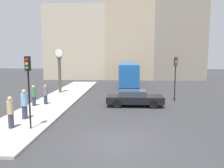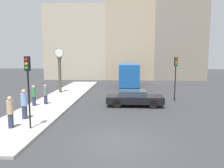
{
  "view_description": "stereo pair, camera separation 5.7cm",
  "coord_description": "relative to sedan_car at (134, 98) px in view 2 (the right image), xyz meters",
  "views": [
    {
      "loc": [
        0.38,
        -9.83,
        4.04
      ],
      "look_at": [
        -0.71,
        7.79,
        1.77
      ],
      "focal_mm": 35.0,
      "sensor_mm": 36.0,
      "label": 1
    },
    {
      "loc": [
        0.44,
        -9.82,
        4.04
      ],
      "look_at": [
        -0.71,
        7.79,
        1.77
      ],
      "focal_mm": 35.0,
      "sensor_mm": 36.0,
      "label": 2
    }
  ],
  "objects": [
    {
      "name": "bus_distant",
      "position": [
        -0.3,
        12.25,
        1.04
      ],
      "size": [
        2.43,
        9.53,
        3.02
      ],
      "color": "#195199",
      "rests_on": "ground_plane"
    },
    {
      "name": "pedestrian_grey_jacket",
      "position": [
        -7.22,
        -0.39,
        0.26
      ],
      "size": [
        0.34,
        0.34,
        1.6
      ],
      "color": "#2D334C",
      "rests_on": "sidewalk_corner"
    },
    {
      "name": "pedestrian_tan_coat",
      "position": [
        -6.91,
        -6.38,
        0.35
      ],
      "size": [
        0.34,
        0.34,
        1.75
      ],
      "color": "#2D334C",
      "rests_on": "sidewalk_corner"
    },
    {
      "name": "traffic_light_far",
      "position": [
        3.68,
        2.02,
        2.14
      ],
      "size": [
        0.26,
        0.24,
        3.93
      ],
      "color": "black",
      "rests_on": "ground_plane"
    },
    {
      "name": "sidewalk_corner",
      "position": [
        -6.83,
        2.77,
        -0.6
      ],
      "size": [
        3.58,
        24.91,
        0.14
      ],
      "primitive_type": "cube",
      "color": "#A39E93",
      "rests_on": "ground_plane"
    },
    {
      "name": "ground_plane",
      "position": [
        -1.1,
        -7.68,
        -0.67
      ],
      "size": [
        120.0,
        120.0,
        0.0
      ],
      "primitive_type": "plane",
      "color": "#2D2D30"
    },
    {
      "name": "sedan_car",
      "position": [
        0.0,
        0.0,
        0.0
      ],
      "size": [
        4.55,
        1.84,
        1.29
      ],
      "color": "black",
      "rests_on": "ground_plane"
    },
    {
      "name": "traffic_light_near",
      "position": [
        -5.82,
        -6.39,
        2.25
      ],
      "size": [
        0.26,
        0.24,
        3.89
      ],
      "color": "black",
      "rests_on": "sidewalk_corner"
    },
    {
      "name": "pedestrian_blue_stripe",
      "position": [
        -6.98,
        -4.6,
        0.4
      ],
      "size": [
        0.39,
        0.39,
        1.85
      ],
      "color": "#2D334C",
      "rests_on": "sidewalk_corner"
    },
    {
      "name": "pedestrian_green_hoodie",
      "position": [
        -7.91,
        -1.06,
        0.28
      ],
      "size": [
        0.34,
        0.34,
        1.63
      ],
      "color": "#2D334C",
      "rests_on": "sidewalk_corner"
    },
    {
      "name": "street_clock",
      "position": [
        -7.76,
        5.37,
        1.81
      ],
      "size": [
        0.94,
        0.41,
        4.72
      ],
      "color": "#4C473D",
      "rests_on": "sidewalk_corner"
    },
    {
      "name": "building_row",
      "position": [
        -0.99,
        21.42,
        6.21
      ],
      "size": [
        27.36,
        5.0,
        15.75
      ],
      "color": "#B7A88E",
      "rests_on": "ground_plane"
    }
  ]
}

